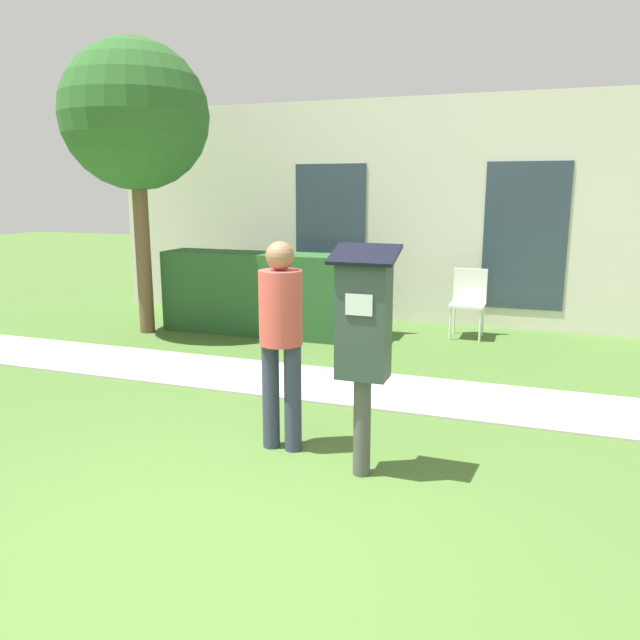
{
  "coord_description": "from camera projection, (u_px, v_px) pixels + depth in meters",
  "views": [
    {
      "loc": [
        1.62,
        -2.6,
        1.95
      ],
      "look_at": [
        0.2,
        1.41,
        1.05
      ],
      "focal_mm": 35.0,
      "sensor_mm": 36.0,
      "label": 1
    }
  ],
  "objects": [
    {
      "name": "tree",
      "position": [
        135.0,
        117.0,
        8.03
      ],
      "size": [
        1.9,
        1.9,
        3.82
      ],
      "color": "brown",
      "rests_on": "ground"
    },
    {
      "name": "outdoor_chair_middle",
      "position": [
        469.0,
        297.0,
        8.28
      ],
      "size": [
        0.44,
        0.44,
        0.9
      ],
      "rotation": [
        0.0,
        0.0,
        0.0
      ],
      "color": "white",
      "rests_on": "ground"
    },
    {
      "name": "outdoor_chair_left",
      "position": [
        376.0,
        296.0,
        8.34
      ],
      "size": [
        0.44,
        0.44,
        0.9
      ],
      "rotation": [
        0.0,
        0.0,
        -0.34
      ],
      "color": "white",
      "rests_on": "ground"
    },
    {
      "name": "ground_plane",
      "position": [
        197.0,
        561.0,
        3.33
      ],
      "size": [
        40.0,
        40.0,
        0.0
      ],
      "primitive_type": "plane",
      "color": "#476B2D"
    },
    {
      "name": "person_standing",
      "position": [
        281.0,
        330.0,
        4.59
      ],
      "size": [
        0.32,
        0.32,
        1.58
      ],
      "rotation": [
        0.0,
        0.0,
        0.34
      ],
      "color": "#333851",
      "rests_on": "ground"
    },
    {
      "name": "building_facade",
      "position": [
        425.0,
        213.0,
        9.0
      ],
      "size": [
        10.0,
        0.26,
        3.2
      ],
      "color": "silver",
      "rests_on": "ground"
    },
    {
      "name": "sidewalk",
      "position": [
        358.0,
        388.0,
        6.18
      ],
      "size": [
        12.0,
        1.1,
        0.02
      ],
      "color": "#B7B2A8",
      "rests_on": "ground"
    },
    {
      "name": "parking_meter",
      "position": [
        363.0,
        332.0,
        4.13
      ],
      "size": [
        0.44,
        0.31,
        1.59
      ],
      "color": "#4C4C4C",
      "rests_on": "ground"
    },
    {
      "name": "hedge_row",
      "position": [
        263.0,
        294.0,
        8.43
      ],
      "size": [
        2.81,
        0.6,
        1.1
      ],
      "color": "#285628",
      "rests_on": "ground"
    }
  ]
}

